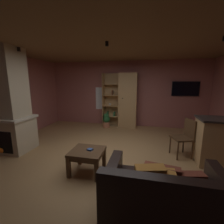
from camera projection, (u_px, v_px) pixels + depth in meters
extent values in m
cube|color=#A37A4C|center=(108.00, 159.00, 3.64)|extent=(6.29, 5.89, 0.02)
cube|color=#9E5B56|center=(125.00, 94.00, 6.24)|extent=(6.41, 0.06, 2.61)
cube|color=brown|center=(108.00, 41.00, 3.13)|extent=(6.29, 5.89, 0.02)
cube|color=white|center=(104.00, 98.00, 6.43)|extent=(0.75, 0.01, 0.93)
cube|color=#BCAD8E|center=(13.00, 134.00, 4.03)|extent=(0.96, 0.73, 0.85)
cube|color=#BCAD8E|center=(6.00, 84.00, 3.78)|extent=(0.82, 0.62, 1.76)
cube|color=beige|center=(10.00, 118.00, 3.94)|extent=(1.04, 0.81, 0.06)
cube|color=black|center=(2.00, 142.00, 3.72)|extent=(0.67, 0.08, 0.55)
sphere|color=orange|center=(2.00, 150.00, 3.75)|extent=(0.14, 0.14, 0.14)
cube|color=tan|center=(128.00, 101.00, 5.99)|extent=(0.70, 0.38, 2.13)
cube|color=tan|center=(112.00, 100.00, 6.30)|extent=(0.65, 0.02, 2.13)
cube|color=tan|center=(104.00, 100.00, 6.19)|extent=(0.02, 0.38, 2.13)
sphere|color=black|center=(123.00, 98.00, 5.81)|extent=(0.04, 0.04, 0.04)
cube|color=tan|center=(111.00, 125.00, 6.33)|extent=(0.65, 0.38, 0.02)
cube|color=tan|center=(111.00, 116.00, 6.25)|extent=(0.65, 0.38, 0.02)
cube|color=tan|center=(111.00, 106.00, 6.17)|extent=(0.65, 0.38, 0.02)
cube|color=tan|center=(111.00, 95.00, 6.09)|extent=(0.65, 0.38, 0.02)
cube|color=tan|center=(111.00, 84.00, 6.00)|extent=(0.65, 0.38, 0.02)
cube|color=brown|center=(112.00, 93.00, 6.00)|extent=(0.04, 0.23, 0.18)
cube|color=#387247|center=(114.00, 114.00, 6.15)|extent=(0.05, 0.23, 0.17)
cube|color=#387247|center=(108.00, 114.00, 6.21)|extent=(0.03, 0.23, 0.17)
sphere|color=beige|center=(110.00, 104.00, 6.17)|extent=(0.10, 0.10, 0.10)
cube|color=black|center=(163.00, 203.00, 2.02)|extent=(1.54, 0.94, 0.42)
cube|color=black|center=(170.00, 197.00, 1.56)|extent=(1.54, 0.14, 0.42)
cube|color=black|center=(223.00, 203.00, 1.85)|extent=(0.15, 0.94, 0.67)
cube|color=black|center=(112.00, 187.00, 2.15)|extent=(0.15, 0.94, 0.67)
cube|color=brown|center=(187.00, 185.00, 1.93)|extent=(0.44, 0.23, 0.32)
cube|color=#C67F33|center=(157.00, 182.00, 1.92)|extent=(0.42, 0.19, 0.37)
cube|color=brown|center=(161.00, 178.00, 2.00)|extent=(0.48, 0.25, 0.36)
cube|color=#C67F33|center=(149.00, 180.00, 1.93)|extent=(0.40, 0.26, 0.40)
cube|color=#4C331E|center=(87.00, 151.00, 3.00)|extent=(0.64, 0.59, 0.05)
cube|color=#4C331E|center=(87.00, 154.00, 3.02)|extent=(0.58, 0.53, 0.08)
cube|color=#4C331E|center=(69.00, 167.00, 2.87)|extent=(0.07, 0.07, 0.42)
cube|color=#4C331E|center=(97.00, 171.00, 2.75)|extent=(0.07, 0.07, 0.42)
cube|color=#4C331E|center=(80.00, 155.00, 3.35)|extent=(0.07, 0.07, 0.42)
cube|color=#4C331E|center=(104.00, 158.00, 3.23)|extent=(0.07, 0.07, 0.42)
cube|color=#2D4C8C|center=(90.00, 150.00, 3.00)|extent=(0.12, 0.11, 0.03)
cube|color=#4C331E|center=(182.00, 138.00, 3.66)|extent=(0.54, 0.54, 0.04)
cube|color=#4C331E|center=(190.00, 128.00, 3.64)|extent=(0.17, 0.39, 0.44)
cylinder|color=#4C331E|center=(170.00, 145.00, 3.86)|extent=(0.04, 0.04, 0.46)
cylinder|color=#4C331E|center=(178.00, 151.00, 3.51)|extent=(0.04, 0.04, 0.46)
cylinder|color=#4C331E|center=(183.00, 144.00, 3.90)|extent=(0.04, 0.04, 0.46)
cylinder|color=#4C331E|center=(192.00, 150.00, 3.55)|extent=(0.04, 0.04, 0.46)
cylinder|color=#B77051|center=(106.00, 125.00, 6.12)|extent=(0.27, 0.27, 0.21)
sphere|color=#235B2D|center=(107.00, 119.00, 6.08)|extent=(0.28, 0.28, 0.28)
sphere|color=#235B2D|center=(106.00, 116.00, 6.08)|extent=(0.23, 0.23, 0.23)
cube|color=black|center=(185.00, 89.00, 5.66)|extent=(0.96, 0.05, 0.54)
cube|color=black|center=(186.00, 89.00, 5.63)|extent=(0.92, 0.01, 0.50)
cylinder|color=black|center=(19.00, 49.00, 3.56)|extent=(0.07, 0.07, 0.09)
cylinder|color=black|center=(107.00, 44.00, 3.06)|extent=(0.07, 0.07, 0.09)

